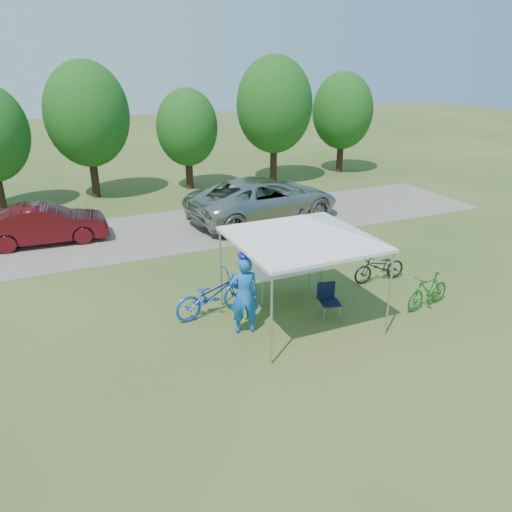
{
  "coord_description": "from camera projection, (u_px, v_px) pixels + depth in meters",
  "views": [
    {
      "loc": [
        -5.49,
        -9.64,
        6.1
      ],
      "look_at": [
        -0.28,
        2.0,
        1.03
      ],
      "focal_mm": 35.0,
      "sensor_mm": 36.0,
      "label": 1
    }
  ],
  "objects": [
    {
      "name": "ground",
      "position": [
        299.0,
        319.0,
        12.51
      ],
      "size": [
        100.0,
        100.0,
        0.0
      ],
      "primitive_type": "plane",
      "color": "#2D5119",
      "rests_on": "ground"
    },
    {
      "name": "gravel_strip",
      "position": [
        199.0,
        227.0,
        19.29
      ],
      "size": [
        24.0,
        5.0,
        0.02
      ],
      "primitive_type": "cube",
      "color": "gray",
      "rests_on": "ground"
    },
    {
      "name": "canopy",
      "position": [
        302.0,
        218.0,
        11.53
      ],
      "size": [
        4.53,
        4.53,
        3.0
      ],
      "color": "#A5A5AA",
      "rests_on": "ground"
    },
    {
      "name": "treeline",
      "position": [
        149.0,
        118.0,
        23.0
      ],
      "size": [
        24.89,
        4.28,
        6.3
      ],
      "color": "#382314",
      "rests_on": "ground"
    },
    {
      "name": "folding_table",
      "position": [
        287.0,
        270.0,
        13.52
      ],
      "size": [
        1.89,
        0.79,
        0.78
      ],
      "color": "white",
      "rests_on": "ground"
    },
    {
      "name": "folding_chair",
      "position": [
        328.0,
        297.0,
        12.47
      ],
      "size": [
        0.55,
        0.57,
        0.9
      ],
      "rotation": [
        0.0,
        0.0,
        -0.24
      ],
      "color": "black",
      "rests_on": "ground"
    },
    {
      "name": "cooler",
      "position": [
        277.0,
        265.0,
        13.32
      ],
      "size": [
        0.46,
        0.31,
        0.33
      ],
      "color": "white",
      "rests_on": "folding_table"
    },
    {
      "name": "ice_cream_cup",
      "position": [
        303.0,
        266.0,
        13.63
      ],
      "size": [
        0.09,
        0.09,
        0.07
      ],
      "primitive_type": "cylinder",
      "color": "gold",
      "rests_on": "folding_table"
    },
    {
      "name": "cyclist",
      "position": [
        244.0,
        295.0,
        11.6
      ],
      "size": [
        0.79,
        0.61,
        1.92
      ],
      "primitive_type": "imported",
      "rotation": [
        0.0,
        0.0,
        2.9
      ],
      "color": "blue",
      "rests_on": "ground"
    },
    {
      "name": "bike_blue",
      "position": [
        212.0,
        295.0,
        12.57
      ],
      "size": [
        2.15,
        1.07,
        1.08
      ],
      "primitive_type": "imported",
      "rotation": [
        0.0,
        0.0,
        1.75
      ],
      "color": "blue",
      "rests_on": "ground"
    },
    {
      "name": "bike_green",
      "position": [
        428.0,
        291.0,
        12.96
      ],
      "size": [
        1.6,
        0.7,
        0.93
      ],
      "primitive_type": "imported",
      "rotation": [
        0.0,
        0.0,
        -1.39
      ],
      "color": "#16641D",
      "rests_on": "ground"
    },
    {
      "name": "bike_dark",
      "position": [
        380.0,
        267.0,
        14.49
      ],
      "size": [
        1.69,
        0.64,
        0.88
      ],
      "primitive_type": "imported",
      "rotation": [
        0.0,
        0.0,
        -1.6
      ],
      "color": "black",
      "rests_on": "ground"
    },
    {
      "name": "minivan",
      "position": [
        264.0,
        199.0,
        19.76
      ],
      "size": [
        6.58,
        3.81,
        1.72
      ],
      "primitive_type": "imported",
      "rotation": [
        0.0,
        0.0,
        1.73
      ],
      "color": "#A5A6A1",
      "rests_on": "gravel_strip"
    },
    {
      "name": "sedan",
      "position": [
        45.0,
        224.0,
        17.38
      ],
      "size": [
        4.21,
        1.64,
        1.37
      ],
      "primitive_type": "imported",
      "rotation": [
        0.0,
        0.0,
        1.52
      ],
      "color": "#510D13",
      "rests_on": "gravel_strip"
    }
  ]
}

